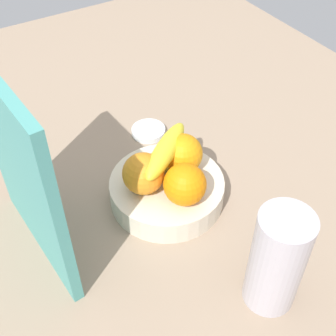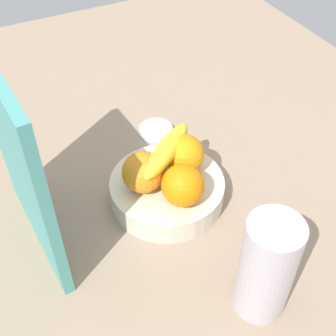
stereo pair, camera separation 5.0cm
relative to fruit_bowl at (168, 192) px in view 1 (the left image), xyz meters
The scene contains 9 objects.
ground_plane 4.76cm from the fruit_bowl, 80.11° to the right, with size 180.00×140.00×3.00cm, color gray.
fruit_bowl is the anchor object (origin of this frame).
orange_front_left 8.37cm from the fruit_bowl, behind, with size 7.99×7.99×7.99cm, color orange.
orange_front_right 8.15cm from the fruit_bowl, 66.21° to the right, with size 7.99×7.99×7.99cm, color orange.
orange_center 8.09cm from the fruit_bowl, 76.44° to the left, with size 7.99×7.99×7.99cm, color orange.
banana_bunch 7.35cm from the fruit_bowl, 11.68° to the right, with size 13.40×17.70×8.40cm.
cutting_board 29.68cm from the fruit_bowl, 83.99° to the left, with size 28.00×1.80×36.00cm, color teal.
thermos_tumbler 28.07cm from the fruit_bowl, behind, with size 8.57×8.57×19.57cm, color #B8B2BB.
jar_lid 21.71cm from the fruit_bowl, 19.28° to the right, with size 7.89×7.89×1.37cm, color white.
Camera 1 is at (-53.20, 34.86, 68.53)cm, focal length 48.81 mm.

